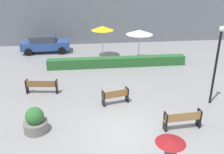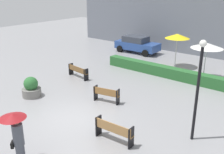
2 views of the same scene
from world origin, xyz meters
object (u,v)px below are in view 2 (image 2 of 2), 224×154
object	(u,v)px
parked_car	(137,44)
patio_umbrella_yellow	(177,36)
bench_mid_center	(106,94)
pedestrian_with_umbrella	(16,132)
patio_umbrella_white	(207,46)
lamp_post	(199,82)
bench_near_right	(114,130)
planter_pot	(31,88)
bench_far_left	(78,71)

from	to	relation	value
parked_car	patio_umbrella_yellow	bearing A→B (deg)	-22.08
parked_car	bench_mid_center	bearing A→B (deg)	-64.27
pedestrian_with_umbrella	patio_umbrella_white	bearing A→B (deg)	81.92
lamp_post	bench_near_right	bearing A→B (deg)	-137.84
pedestrian_with_umbrella	planter_pot	world-z (taller)	pedestrian_with_umbrella
bench_mid_center	patio_umbrella_white	world-z (taller)	patio_umbrella_white
bench_far_left	patio_umbrella_white	distance (m)	8.89
bench_near_right	planter_pot	bearing A→B (deg)	174.91
bench_far_left	bench_mid_center	bearing A→B (deg)	-23.66
pedestrian_with_umbrella	lamp_post	world-z (taller)	lamp_post
bench_mid_center	patio_umbrella_yellow	xyz separation A→B (m)	(-0.00, 8.39, 1.98)
patio_umbrella_yellow	planter_pot	bearing A→B (deg)	-110.30
patio_umbrella_white	lamp_post	bearing A→B (deg)	-72.31
planter_pot	patio_umbrella_white	world-z (taller)	patio_umbrella_white
patio_umbrella_white	planter_pot	bearing A→B (deg)	-126.14
bench_far_left	parked_car	world-z (taller)	parked_car
bench_near_right	planter_pot	world-z (taller)	planter_pot
bench_near_right	lamp_post	distance (m)	3.91
pedestrian_with_umbrella	parked_car	distance (m)	17.47
parked_car	bench_near_right	bearing A→B (deg)	-59.50
patio_umbrella_white	pedestrian_with_umbrella	bearing A→B (deg)	-98.08
patio_umbrella_yellow	patio_umbrella_white	size ratio (longest dim) A/B	1.04
bench_mid_center	parked_car	size ratio (longest dim) A/B	0.36
bench_near_right	bench_mid_center	bearing A→B (deg)	134.91
bench_mid_center	parked_car	bearing A→B (deg)	115.73
planter_pot	patio_umbrella_yellow	bearing A→B (deg)	69.70
planter_pot	patio_umbrella_yellow	distance (m)	11.40
patio_umbrella_yellow	patio_umbrella_white	distance (m)	3.12
bench_far_left	lamp_post	size ratio (longest dim) A/B	0.45
pedestrian_with_umbrella	parked_car	size ratio (longest dim) A/B	0.47
bench_mid_center	bench_near_right	world-z (taller)	bench_near_right
bench_near_right	pedestrian_with_umbrella	xyz separation A→B (m)	(-1.78, -3.25, 0.76)
bench_near_right	planter_pot	distance (m)	6.65
bench_near_right	parked_car	distance (m)	15.28
lamp_post	pedestrian_with_umbrella	bearing A→B (deg)	-127.76
bench_mid_center	bench_near_right	distance (m)	3.87
planter_pot	patio_umbrella_yellow	world-z (taller)	patio_umbrella_yellow
bench_far_left	parked_car	size ratio (longest dim) A/B	0.45
bench_far_left	bench_near_right	distance (m)	8.28
bench_mid_center	patio_umbrella_yellow	bearing A→B (deg)	90.00
bench_far_left	patio_umbrella_white	xyz separation A→B (m)	(6.98, 5.19, 1.87)
bench_mid_center	pedestrian_with_umbrella	bearing A→B (deg)	-80.98
lamp_post	bench_far_left	bearing A→B (deg)	166.01
patio_umbrella_yellow	patio_umbrella_white	world-z (taller)	patio_umbrella_yellow
pedestrian_with_umbrella	lamp_post	distance (m)	7.05
lamp_post	patio_umbrella_white	xyz separation A→B (m)	(-2.40, 7.53, -0.21)
bench_mid_center	bench_far_left	xyz separation A→B (m)	(-4.18, 1.83, 0.00)
pedestrian_with_umbrella	parked_car	world-z (taller)	pedestrian_with_umbrella
bench_far_left	patio_umbrella_white	size ratio (longest dim) A/B	0.75
bench_near_right	patio_umbrella_yellow	xyz separation A→B (m)	(-2.73, 11.13, 1.94)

